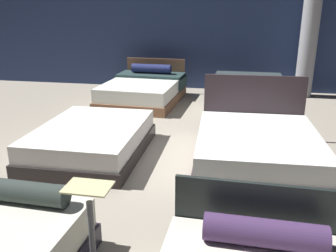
# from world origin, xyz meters

# --- Properties ---
(ground_plane) EXTENTS (18.00, 18.00, 0.02)m
(ground_plane) POSITION_xyz_m (0.00, 0.00, -0.01)
(ground_plane) COLOR gray
(showroom_back_wall) EXTENTS (18.00, 0.06, 3.50)m
(showroom_back_wall) POSITION_xyz_m (0.00, 4.47, 1.75)
(showroom_back_wall) COLOR navy
(showroom_back_wall) RESTS_ON ground_plane
(bed_2) EXTENTS (1.46, 1.97, 0.43)m
(bed_2) POSITION_xyz_m (-1.13, -0.21, 0.21)
(bed_2) COLOR black
(bed_2) RESTS_ON ground_plane
(bed_3) EXTENTS (1.72, 2.06, 1.03)m
(bed_3) POSITION_xyz_m (1.18, -0.07, 0.23)
(bed_3) COLOR #33272B
(bed_3) RESTS_ON ground_plane
(bed_4) EXTENTS (1.68, 2.23, 0.83)m
(bed_4) POSITION_xyz_m (-1.15, 2.86, 0.26)
(bed_4) COLOR brown
(bed_4) RESTS_ON ground_plane
(bed_5) EXTENTS (1.54, 1.98, 0.60)m
(bed_5) POSITION_xyz_m (1.12, 2.78, 0.28)
(bed_5) COLOR #2D2B31
(bed_5) RESTS_ON ground_plane
(support_pillar) EXTENTS (0.39, 0.39, 3.50)m
(support_pillar) POSITION_xyz_m (2.43, 4.07, 1.75)
(support_pillar) COLOR #99999E
(support_pillar) RESTS_ON ground_plane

